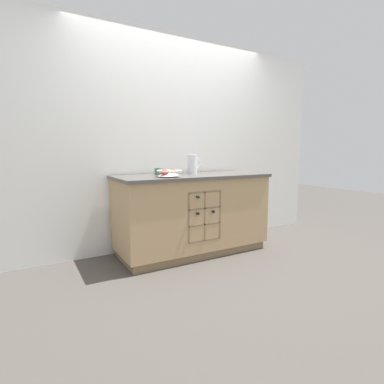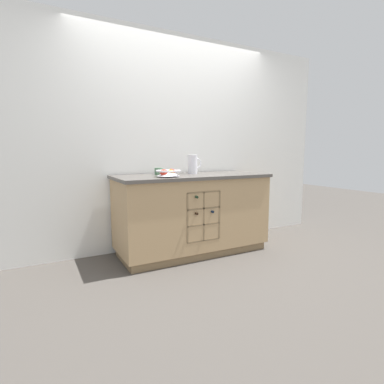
% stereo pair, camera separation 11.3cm
% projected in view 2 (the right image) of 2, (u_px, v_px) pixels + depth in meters
% --- Properties ---
extents(ground_plane, '(14.00, 14.00, 0.00)m').
position_uv_depth(ground_plane, '(192.00, 252.00, 3.49)').
color(ground_plane, '#4C4742').
extents(back_wall, '(4.40, 0.06, 2.55)m').
position_uv_depth(back_wall, '(176.00, 142.00, 3.68)').
color(back_wall, white).
rests_on(back_wall, ground_plane).
extents(kitchen_island, '(1.73, 0.74, 0.90)m').
position_uv_depth(kitchen_island, '(192.00, 213.00, 3.43)').
color(kitchen_island, olive).
rests_on(kitchen_island, ground_plane).
extents(fruit_bowl, '(0.26, 0.26, 0.08)m').
position_uv_depth(fruit_bowl, '(168.00, 173.00, 3.06)').
color(fruit_bowl, silver).
rests_on(fruit_bowl, kitchen_island).
extents(white_pitcher, '(0.18, 0.12, 0.22)m').
position_uv_depth(white_pitcher, '(193.00, 164.00, 3.49)').
color(white_pitcher, white).
rests_on(white_pitcher, kitchen_island).
extents(ceramic_mug, '(0.11, 0.08, 0.08)m').
position_uv_depth(ceramic_mug, '(158.00, 171.00, 3.33)').
color(ceramic_mug, '#4C7A56').
rests_on(ceramic_mug, kitchen_island).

